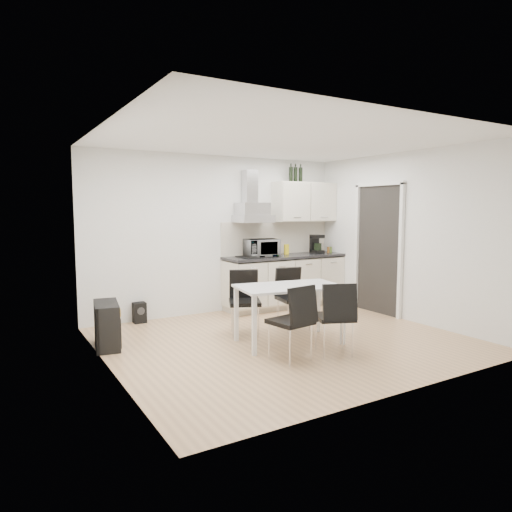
{
  "coord_description": "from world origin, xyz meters",
  "views": [
    {
      "loc": [
        -3.32,
        -4.86,
        1.73
      ],
      "look_at": [
        -0.24,
        0.35,
        1.1
      ],
      "focal_mm": 32.0,
      "sensor_mm": 36.0,
      "label": 1
    }
  ],
  "objects": [
    {
      "name": "ground",
      "position": [
        0.0,
        0.0,
        0.0
      ],
      "size": [
        4.5,
        4.5,
        0.0
      ],
      "primitive_type": "plane",
      "color": "tan",
      "rests_on": "ground"
    },
    {
      "name": "chair_far_left",
      "position": [
        -0.32,
        0.51,
        0.44
      ],
      "size": [
        0.61,
        0.64,
        0.88
      ],
      "primitive_type": null,
      "rotation": [
        0.0,
        0.0,
        2.71
      ],
      "color": "black",
      "rests_on": "ground"
    },
    {
      "name": "kitchenette",
      "position": [
        1.19,
        1.73,
        0.83
      ],
      "size": [
        2.22,
        0.64,
        2.52
      ],
      "color": "beige",
      "rests_on": "ground"
    },
    {
      "name": "chair_near_left",
      "position": [
        -0.4,
        -0.69,
        0.44
      ],
      "size": [
        0.51,
        0.56,
        0.88
      ],
      "primitive_type": null,
      "rotation": [
        0.0,
        0.0,
        0.16
      ],
      "color": "black",
      "rests_on": "ground"
    },
    {
      "name": "chair_near_right",
      "position": [
        0.17,
        -0.77,
        0.44
      ],
      "size": [
        0.6,
        0.63,
        0.88
      ],
      "primitive_type": null,
      "rotation": [
        0.0,
        0.0,
        -0.39
      ],
      "color": "black",
      "rests_on": "ground"
    },
    {
      "name": "doorway",
      "position": [
        2.21,
        0.55,
        1.05
      ],
      "size": [
        0.08,
        1.04,
        2.1
      ],
      "primitive_type": "cube",
      "color": "white",
      "rests_on": "ground"
    },
    {
      "name": "ceiling",
      "position": [
        0.0,
        0.0,
        2.6
      ],
      "size": [
        4.5,
        4.5,
        0.0
      ],
      "primitive_type": "plane",
      "color": "white",
      "rests_on": "wall_back"
    },
    {
      "name": "wall_left",
      "position": [
        -2.25,
        0.0,
        1.3
      ],
      "size": [
        0.1,
        4.0,
        2.6
      ],
      "primitive_type": "cube",
      "color": "white",
      "rests_on": "ground"
    },
    {
      "name": "wall_right",
      "position": [
        2.25,
        0.0,
        1.3
      ],
      "size": [
        0.1,
        4.0,
        2.6
      ],
      "primitive_type": "cube",
      "color": "white",
      "rests_on": "ground"
    },
    {
      "name": "guitar_amp",
      "position": [
        -2.09,
        0.89,
        0.28
      ],
      "size": [
        0.4,
        0.71,
        0.56
      ],
      "rotation": [
        0.0,
        0.0,
        -0.17
      ],
      "color": "black",
      "rests_on": "ground"
    },
    {
      "name": "dining_table",
      "position": [
        -0.02,
        -0.12,
        0.66
      ],
      "size": [
        1.42,
        0.95,
        0.75
      ],
      "rotation": [
        0.0,
        0.0,
        -0.16
      ],
      "color": "white",
      "rests_on": "ground"
    },
    {
      "name": "wall_front",
      "position": [
        0.0,
        -2.0,
        1.3
      ],
      "size": [
        4.5,
        0.1,
        2.6
      ],
      "primitive_type": "cube",
      "color": "white",
      "rests_on": "ground"
    },
    {
      "name": "wall_back",
      "position": [
        0.0,
        2.0,
        1.3
      ],
      "size": [
        4.5,
        0.1,
        2.6
      ],
      "primitive_type": "cube",
      "color": "white",
      "rests_on": "ground"
    },
    {
      "name": "floor_speaker",
      "position": [
        -1.38,
        1.9,
        0.15
      ],
      "size": [
        0.19,
        0.17,
        0.31
      ],
      "primitive_type": "cube",
      "rotation": [
        0.0,
        0.0,
        -0.02
      ],
      "color": "black",
      "rests_on": "ground"
    },
    {
      "name": "chair_far_right",
      "position": [
        0.41,
        0.38,
        0.44
      ],
      "size": [
        0.51,
        0.56,
        0.88
      ],
      "primitive_type": null,
      "rotation": [
        0.0,
        0.0,
        2.99
      ],
      "color": "black",
      "rests_on": "ground"
    }
  ]
}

